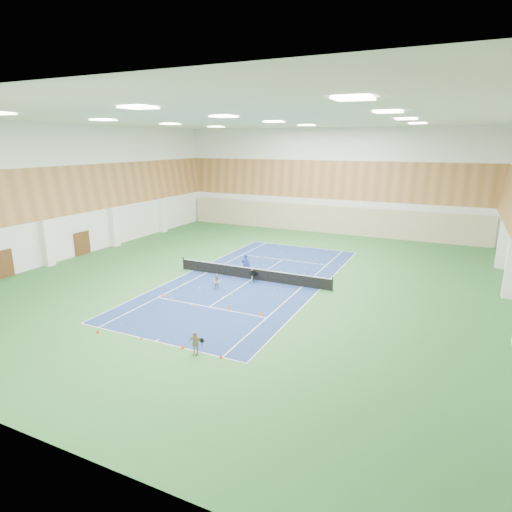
# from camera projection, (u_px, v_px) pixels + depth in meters

# --- Properties ---
(ground) EXTENTS (40.00, 40.00, 0.00)m
(ground) POSITION_uv_depth(u_px,v_px,m) (252.00, 279.00, 33.36)
(ground) COLOR #2B662F
(ground) RESTS_ON ground
(room_shell) EXTENTS (36.00, 40.00, 12.00)m
(room_shell) POSITION_uv_depth(u_px,v_px,m) (252.00, 203.00, 31.81)
(room_shell) COLOR white
(room_shell) RESTS_ON ground
(wood_cladding) EXTENTS (36.00, 40.00, 8.00)m
(wood_cladding) POSITION_uv_depth(u_px,v_px,m) (252.00, 176.00, 31.30)
(wood_cladding) COLOR #AE7340
(wood_cladding) RESTS_ON room_shell
(ceiling_light_grid) EXTENTS (21.40, 25.40, 0.06)m
(ceiling_light_grid) POSITION_uv_depth(u_px,v_px,m) (252.00, 120.00, 30.28)
(ceiling_light_grid) COLOR white
(ceiling_light_grid) RESTS_ON room_shell
(court_surface) EXTENTS (10.97, 23.77, 0.01)m
(court_surface) POSITION_uv_depth(u_px,v_px,m) (252.00, 279.00, 33.36)
(court_surface) COLOR navy
(court_surface) RESTS_ON ground
(tennis_balls_scatter) EXTENTS (10.57, 22.77, 0.07)m
(tennis_balls_scatter) POSITION_uv_depth(u_px,v_px,m) (252.00, 279.00, 33.35)
(tennis_balls_scatter) COLOR #CCF429
(tennis_balls_scatter) RESTS_ON ground
(tennis_net) EXTENTS (12.80, 0.10, 1.10)m
(tennis_net) POSITION_uv_depth(u_px,v_px,m) (252.00, 273.00, 33.22)
(tennis_net) COLOR black
(tennis_net) RESTS_ON ground
(back_curtain) EXTENTS (35.40, 0.16, 3.20)m
(back_curtain) POSITION_uv_depth(u_px,v_px,m) (325.00, 219.00, 50.18)
(back_curtain) COLOR #C6B793
(back_curtain) RESTS_ON ground
(door_left_a) EXTENTS (0.08, 1.80, 2.20)m
(door_left_a) POSITION_uv_depth(u_px,v_px,m) (2.00, 264.00, 33.52)
(door_left_a) COLOR #593319
(door_left_a) RESTS_ON ground
(door_left_b) EXTENTS (0.08, 1.80, 2.20)m
(door_left_b) POSITION_uv_depth(u_px,v_px,m) (82.00, 243.00, 40.50)
(door_left_b) COLOR #593319
(door_left_b) RESTS_ON ground
(coach) EXTENTS (0.77, 0.62, 1.85)m
(coach) POSITION_uv_depth(u_px,v_px,m) (246.00, 265.00, 34.00)
(coach) COLOR navy
(coach) RESTS_ON ground
(child_court) EXTENTS (0.68, 0.60, 1.18)m
(child_court) POSITION_uv_depth(u_px,v_px,m) (217.00, 282.00, 30.90)
(child_court) COLOR #9898A0
(child_court) RESTS_ON ground
(child_apron) EXTENTS (0.77, 0.44, 1.24)m
(child_apron) POSITION_uv_depth(u_px,v_px,m) (195.00, 343.00, 21.45)
(child_apron) COLOR #A2875C
(child_apron) RESTS_ON ground
(ball_cart) EXTENTS (0.61, 0.61, 0.86)m
(ball_cart) POSITION_uv_depth(u_px,v_px,m) (253.00, 277.00, 32.56)
(ball_cart) COLOR black
(ball_cart) RESTS_ON ground
(cone_svc_a) EXTENTS (0.22, 0.22, 0.24)m
(cone_svc_a) POSITION_uv_depth(u_px,v_px,m) (163.00, 294.00, 29.76)
(cone_svc_a) COLOR orange
(cone_svc_a) RESTS_ON ground
(cone_svc_b) EXTENTS (0.18, 0.18, 0.20)m
(cone_svc_b) POSITION_uv_depth(u_px,v_px,m) (195.00, 305.00, 27.82)
(cone_svc_b) COLOR #E3500B
(cone_svc_b) RESTS_ON ground
(cone_svc_c) EXTENTS (0.21, 0.21, 0.23)m
(cone_svc_c) POSITION_uv_depth(u_px,v_px,m) (229.00, 307.00, 27.45)
(cone_svc_c) COLOR #D6620B
(cone_svc_c) RESTS_ON ground
(cone_svc_d) EXTENTS (0.22, 0.22, 0.25)m
(cone_svc_d) POSITION_uv_depth(u_px,v_px,m) (260.00, 314.00, 26.41)
(cone_svc_d) COLOR orange
(cone_svc_d) RESTS_ON ground
(cone_base_a) EXTENTS (0.22, 0.22, 0.25)m
(cone_base_a) POSITION_uv_depth(u_px,v_px,m) (98.00, 331.00, 23.96)
(cone_base_a) COLOR #E23E0B
(cone_base_a) RESTS_ON ground
(cone_base_b) EXTENTS (0.17, 0.17, 0.19)m
(cone_base_b) POSITION_uv_depth(u_px,v_px,m) (142.00, 338.00, 23.23)
(cone_base_b) COLOR #F6580C
(cone_base_b) RESTS_ON ground
(cone_base_c) EXTENTS (0.22, 0.22, 0.24)m
(cone_base_c) POSITION_uv_depth(u_px,v_px,m) (183.00, 346.00, 22.19)
(cone_base_c) COLOR #DB420B
(cone_base_c) RESTS_ON ground
(cone_base_d) EXTENTS (0.20, 0.20, 0.22)m
(cone_base_d) POSITION_uv_depth(u_px,v_px,m) (221.00, 356.00, 21.20)
(cone_base_d) COLOR #E4410C
(cone_base_d) RESTS_ON ground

